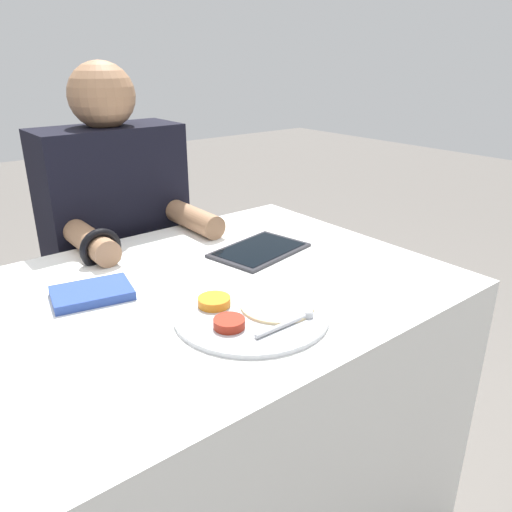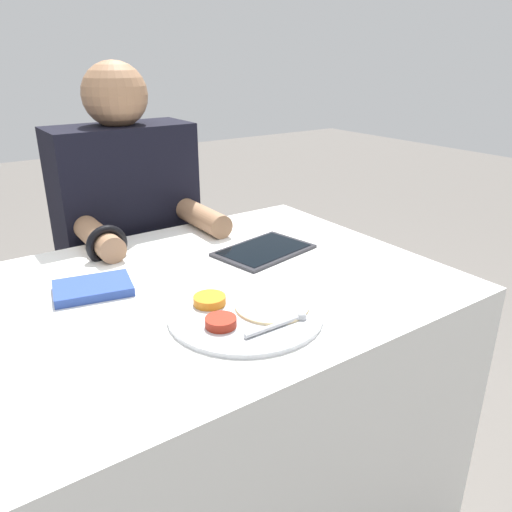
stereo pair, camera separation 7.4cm
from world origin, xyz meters
name	(u,v)px [view 2 (the right image)]	position (x,y,z in m)	size (l,w,h in m)	color
dining_table	(213,415)	(0.00, 0.00, 0.38)	(1.10, 0.83, 0.77)	silver
thali_tray	(246,313)	(-0.01, -0.18, 0.77)	(0.32, 0.32, 0.03)	#B7BABF
red_notebook	(93,289)	(-0.23, 0.10, 0.77)	(0.19, 0.15, 0.02)	silver
tablet_device	(264,250)	(0.22, 0.09, 0.77)	(0.28, 0.21, 0.01)	#28282D
person_diner	(133,272)	(0.02, 0.55, 0.58)	(0.43, 0.44, 1.25)	black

